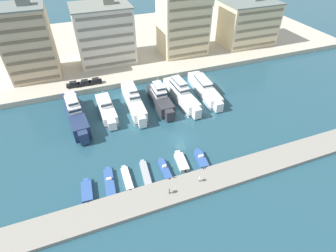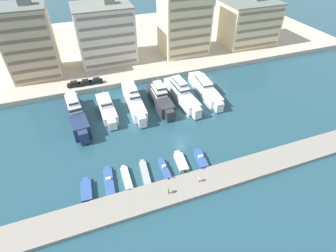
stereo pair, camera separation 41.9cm
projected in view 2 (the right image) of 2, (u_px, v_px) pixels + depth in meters
ground_plane at (181, 140)px, 66.58m from camera, size 400.00×400.00×0.00m
quay_promenade at (124, 43)px, 113.87m from camera, size 180.00×70.00×1.73m
pier_dock at (206, 181)px, 55.86m from camera, size 120.00×6.33×0.88m
yacht_navy_far_left at (76, 113)px, 71.28m from camera, size 5.86×21.79×8.76m
yacht_white_left at (107, 108)px, 74.17m from camera, size 4.21×16.17×6.53m
yacht_white_mid_left at (134, 100)px, 76.33m from camera, size 4.19×20.75×8.34m
yacht_charcoal_center_left at (161, 98)px, 77.23m from camera, size 4.25×17.20×8.28m
yacht_white_center at (181, 94)px, 79.11m from camera, size 5.08×20.92×8.27m
yacht_white_center_right at (205, 89)px, 82.20m from camera, size 4.91×21.27×6.49m
motorboat_blue_far_left at (86, 191)px, 53.83m from camera, size 2.44×6.38×1.07m
motorboat_blue_left at (109, 182)px, 55.70m from camera, size 2.50×8.61×1.32m
motorboat_white_mid_left at (126, 178)px, 56.42m from camera, size 1.66×7.22×0.91m
motorboat_grey_center_left at (145, 174)px, 57.31m from camera, size 2.24×8.58×0.86m
motorboat_blue_center at (164, 169)px, 58.27m from camera, size 1.63×6.63×1.54m
motorboat_cream_center_right at (181, 162)px, 60.22m from camera, size 2.58×6.59×0.89m
motorboat_blue_mid_right at (201, 159)px, 60.69m from camera, size 2.61×6.34×1.54m
car_black_far_left at (74, 84)px, 83.11m from camera, size 4.18×2.09×1.80m
car_black_left at (85, 82)px, 83.92m from camera, size 4.15×2.01×1.80m
car_black_mid_left at (96, 81)px, 84.78m from camera, size 4.13×1.98×1.80m
apartment_block_far_left at (29, 42)px, 83.09m from camera, size 15.18×13.57×24.32m
apartment_block_left at (105, 33)px, 93.21m from camera, size 19.86×15.28×21.50m
apartment_block_mid_left at (184, 22)px, 97.18m from camera, size 17.41×12.96×25.20m
apartment_block_center_left at (247, 22)px, 107.59m from camera, size 21.94×17.25×18.39m
pedestrian_near_edge at (169, 190)px, 52.25m from camera, size 0.36×0.65×1.75m
pedestrian_mid_deck at (199, 179)px, 54.62m from camera, size 0.23×0.60×1.55m
bollard_west at (173, 177)px, 55.79m from camera, size 0.20×0.20×0.61m
bollard_west_mid at (203, 168)px, 57.66m from camera, size 0.20×0.20×0.61m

